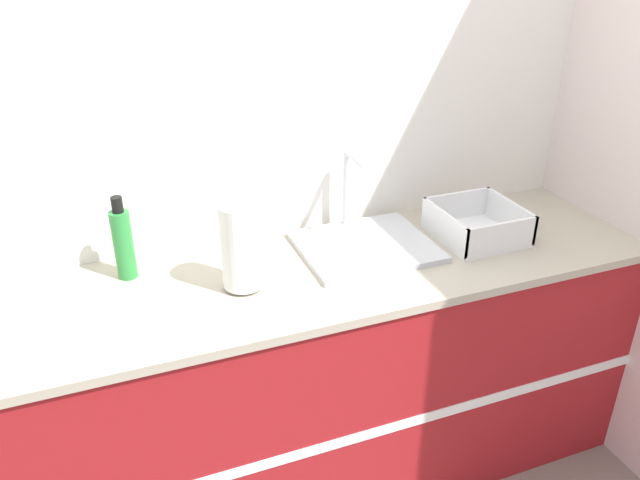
% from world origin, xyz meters
% --- Properties ---
extents(wall_back, '(4.99, 0.06, 2.60)m').
position_xyz_m(wall_back, '(0.00, 0.64, 1.30)').
color(wall_back, silver).
rests_on(wall_back, ground_plane).
extents(wall_right, '(0.06, 2.61, 2.60)m').
position_xyz_m(wall_right, '(1.33, 0.31, 1.30)').
color(wall_right, silver).
rests_on(wall_right, ground_plane).
extents(counter_cabinet, '(2.62, 0.64, 0.92)m').
position_xyz_m(counter_cabinet, '(0.00, 0.31, 0.46)').
color(counter_cabinet, maroon).
rests_on(counter_cabinet, ground_plane).
extents(sink, '(0.46, 0.39, 0.31)m').
position_xyz_m(sink, '(0.35, 0.39, 0.94)').
color(sink, silver).
rests_on(sink, counter_cabinet).
extents(paper_towel_roll, '(0.12, 0.12, 0.28)m').
position_xyz_m(paper_towel_roll, '(-0.12, 0.28, 1.06)').
color(paper_towel_roll, '#4C4C51').
rests_on(paper_towel_roll, counter_cabinet).
extents(dish_rack, '(0.29, 0.29, 0.12)m').
position_xyz_m(dish_rack, '(0.76, 0.32, 0.96)').
color(dish_rack, white).
rests_on(dish_rack, counter_cabinet).
extents(bottle_green, '(0.06, 0.06, 0.28)m').
position_xyz_m(bottle_green, '(-0.45, 0.48, 1.04)').
color(bottle_green, '#2D8C3D').
rests_on(bottle_green, counter_cabinet).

